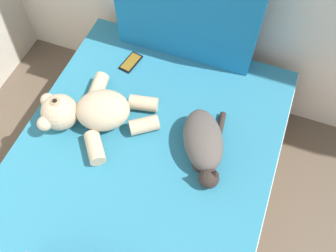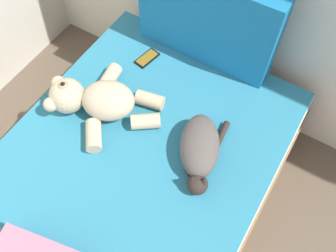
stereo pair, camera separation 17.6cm
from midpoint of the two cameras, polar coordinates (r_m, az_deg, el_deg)
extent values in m
cube|color=olive|center=(2.10, -3.70, -11.45)|extent=(1.32, 1.95, 0.33)
cube|color=white|center=(1.86, -4.13, -8.84)|extent=(1.28, 1.89, 0.17)
cube|color=teal|center=(1.80, -3.28, -6.23)|extent=(1.26, 1.75, 0.02)
cube|color=#1972AD|center=(2.02, 8.74, 16.14)|extent=(0.78, 0.14, 0.53)
ellipsoid|color=#59514C|center=(1.76, 7.83, -3.23)|extent=(0.32, 0.39, 0.15)
sphere|color=#332823|center=(1.70, 7.60, -9.27)|extent=(0.10, 0.10, 0.10)
cone|color=#332823|center=(1.65, 8.78, -8.58)|extent=(0.04, 0.04, 0.04)
cone|color=#332823|center=(1.65, 6.86, -8.45)|extent=(0.04, 0.04, 0.04)
cylinder|color=#332823|center=(1.87, 11.06, -1.58)|extent=(0.05, 0.16, 0.03)
ellipsoid|color=#332823|center=(1.76, 6.33, -6.62)|extent=(0.09, 0.11, 0.04)
ellipsoid|color=beige|center=(1.87, -6.71, 3.80)|extent=(0.34, 0.31, 0.19)
sphere|color=beige|center=(1.92, -12.99, 4.42)|extent=(0.19, 0.19, 0.19)
sphere|color=tan|center=(1.87, -13.36, 5.54)|extent=(0.07, 0.07, 0.07)
sphere|color=black|center=(1.85, -13.55, 6.12)|extent=(0.02, 0.02, 0.02)
sphere|color=beige|center=(1.90, -15.42, 3.06)|extent=(0.07, 0.07, 0.07)
sphere|color=beige|center=(1.97, -14.34, 6.38)|extent=(0.07, 0.07, 0.07)
cylinder|color=beige|center=(1.83, -8.89, -1.71)|extent=(0.16, 0.17, 0.08)
cylinder|color=beige|center=(1.85, -0.81, 0.52)|extent=(0.17, 0.15, 0.08)
cylinder|color=beige|center=(2.03, -6.69, 7.27)|extent=(0.10, 0.17, 0.08)
cylinder|color=beige|center=(1.92, -0.25, 3.87)|extent=(0.16, 0.11, 0.08)
cube|color=black|center=(2.15, -0.95, 10.39)|extent=(0.10, 0.16, 0.01)
cube|color=olive|center=(2.15, -0.95, 10.49)|extent=(0.08, 0.14, 0.00)
camera|label=1|loc=(0.09, -87.19, 4.62)|focal=38.98mm
camera|label=2|loc=(0.09, 92.81, -4.62)|focal=38.98mm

